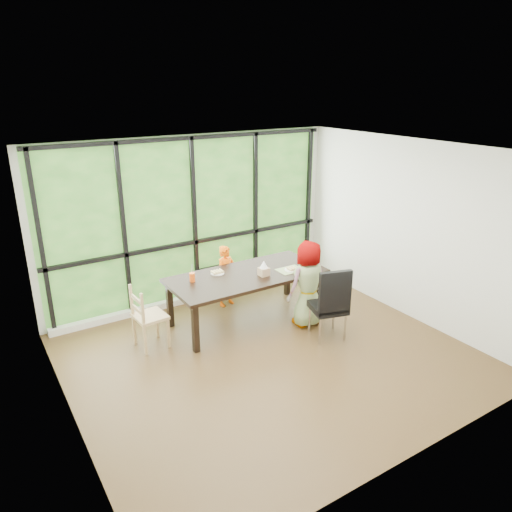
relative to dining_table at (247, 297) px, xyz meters
The scene contains 23 objects.
ground 1.18m from the dining_table, 105.26° to the right, with size 5.00×5.00×0.00m, color black.
back_wall 1.55m from the dining_table, 104.08° to the left, with size 5.00×5.00×0.00m, color silver.
foliage_backdrop 1.54m from the dining_table, 104.32° to the left, with size 4.80×0.02×2.65m, color #274E1D.
window_mullions 1.51m from the dining_table, 104.81° to the left, with size 4.80×0.06×2.65m, color black, non-canonical shape.
window_sill 1.16m from the dining_table, 105.33° to the left, with size 4.80×0.12×0.10m, color silver.
dining_table is the anchor object (origin of this frame).
chair_window_leather 1.07m from the dining_table, 89.55° to the left, with size 0.46×0.46×1.08m, color black.
chair_interior_leather 1.28m from the dining_table, 57.03° to the right, with size 0.46×0.46×1.08m, color black.
chair_end_beech 1.52m from the dining_table, behind, with size 0.42×0.40×0.90m, color tan.
child_toddler 0.65m from the dining_table, 90.00° to the left, with size 0.37×0.24×1.01m, color #E85504.
child_older 0.96m from the dining_table, 40.93° to the right, with size 0.64×0.42×1.31m, color slate.
placemat 0.77m from the dining_table, 17.87° to the right, with size 0.38×0.28×0.01m, color tan.
plate_far 0.58m from the dining_table, 144.53° to the left, with size 0.21×0.21×0.01m, color white.
plate_near 0.80m from the dining_table, 19.53° to the right, with size 0.22×0.22×0.01m, color white.
orange_cup 0.93m from the dining_table, 167.17° to the left, with size 0.08×0.08×0.13m, color #F45713.
green_cup 1.11m from the dining_table, 17.40° to the right, with size 0.08×0.08×0.13m, color green.
white_mug 1.16m from the dining_table, ahead, with size 0.09×0.09×0.09m, color white.
tissue_box 0.51m from the dining_table, 42.70° to the right, with size 0.14×0.14×0.12m, color tan.
crepe_rolls_far 0.60m from the dining_table, 144.53° to the left, with size 0.20×0.12×0.04m, color tan, non-canonical shape.
crepe_rolls_near 0.81m from the dining_table, 19.53° to the right, with size 0.15×0.12×0.04m, color tan, non-canonical shape.
straw_white 0.99m from the dining_table, 167.17° to the left, with size 0.01×0.01×0.20m, color white.
straw_pink 1.16m from the dining_table, 17.40° to the right, with size 0.01×0.01×0.20m, color pink.
tissue 0.61m from the dining_table, 42.70° to the right, with size 0.12×0.12×0.11m, color white.
Camera 1 is at (-3.14, -4.61, 3.45)m, focal length 33.79 mm.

